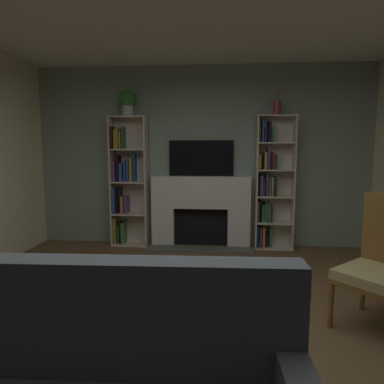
{
  "coord_description": "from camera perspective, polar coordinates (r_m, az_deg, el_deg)",
  "views": [
    {
      "loc": [
        0.32,
        -2.55,
        1.51
      ],
      "look_at": [
        0.0,
        1.12,
        1.04
      ],
      "focal_mm": 32.54,
      "sensor_mm": 36.0,
      "label": 1
    }
  ],
  "objects": [
    {
      "name": "bookshelf_right",
      "position": [
        5.32,
        12.66,
        1.16
      ],
      "size": [
        0.55,
        0.28,
        1.97
      ],
      "color": "beige",
      "rests_on": "ground_plane"
    },
    {
      "name": "tv",
      "position": [
        5.33,
        1.53,
        5.56
      ],
      "size": [
        0.98,
        0.06,
        0.54
      ],
      "primitive_type": "cube",
      "color": "black",
      "rests_on": "fireplace"
    },
    {
      "name": "fireplace",
      "position": [
        5.33,
        1.45,
        -2.89
      ],
      "size": [
        1.6,
        0.52,
        1.08
      ],
      "color": "white",
      "rests_on": "ground_plane"
    },
    {
      "name": "ground_plane",
      "position": [
        2.98,
        -2.02,
        -23.16
      ],
      "size": [
        6.72,
        6.72,
        0.0
      ],
      "primitive_type": "plane",
      "color": "brown"
    },
    {
      "name": "vase_with_flowers",
      "position": [
        5.29,
        13.78,
        13.65
      ],
      "size": [
        0.11,
        0.11,
        0.4
      ],
      "color": "#913945",
      "rests_on": "bookshelf_right"
    },
    {
      "name": "wall_back_accent",
      "position": [
        5.39,
        1.57,
        5.77
      ],
      "size": [
        5.2,
        0.06,
        2.74
      ],
      "primitive_type": "cube",
      "color": "gray",
      "rests_on": "ground_plane"
    },
    {
      "name": "potted_plant",
      "position": [
        5.43,
        -10.52,
        14.41
      ],
      "size": [
        0.26,
        0.26,
        0.39
      ],
      "color": "beige",
      "rests_on": "bookshelf_left"
    },
    {
      "name": "bookshelf_left",
      "position": [
        5.47,
        -10.72,
        1.6
      ],
      "size": [
        0.55,
        0.29,
        1.97
      ],
      "color": "beige",
      "rests_on": "ground_plane"
    },
    {
      "name": "coffee_table",
      "position": [
        2.4,
        -10.9,
        -20.52
      ],
      "size": [
        0.87,
        0.52,
        0.46
      ],
      "color": "brown",
      "rests_on": "ground_plane"
    }
  ]
}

